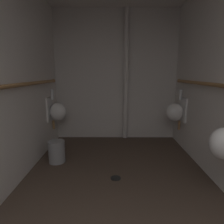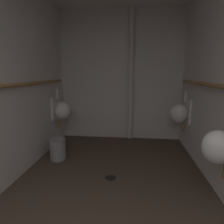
# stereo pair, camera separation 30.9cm
# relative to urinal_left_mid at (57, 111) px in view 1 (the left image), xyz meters

# --- Properties ---
(floor) EXTENTS (2.63, 4.53, 0.08)m
(floor) POSITION_rel_urinal_left_mid_xyz_m (1.11, -1.68, -0.73)
(floor) COLOR #47382D
(floor) RESTS_ON ground
(wall_back) EXTENTS (2.63, 0.06, 2.65)m
(wall_back) POSITION_rel_urinal_left_mid_xyz_m (1.11, 0.55, 0.64)
(wall_back) COLOR silver
(wall_back) RESTS_ON ground
(urinal_left_mid) EXTENTS (0.32, 0.30, 0.76)m
(urinal_left_mid) POSITION_rel_urinal_left_mid_xyz_m (0.00, 0.00, 0.00)
(urinal_left_mid) COLOR white
(urinal_right_far) EXTENTS (0.32, 0.30, 0.76)m
(urinal_right_far) POSITION_rel_urinal_left_mid_xyz_m (2.22, -0.03, 0.00)
(urinal_right_far) COLOR white
(standpipe_back_wall) EXTENTS (0.10, 0.10, 2.60)m
(standpipe_back_wall) POSITION_rel_urinal_left_mid_xyz_m (1.31, 0.44, 0.64)
(standpipe_back_wall) COLOR silver
(standpipe_back_wall) RESTS_ON ground
(floor_drain) EXTENTS (0.14, 0.14, 0.01)m
(floor_drain) POSITION_rel_urinal_left_mid_xyz_m (1.09, -1.17, -0.68)
(floor_drain) COLOR black
(floor_drain) RESTS_ON ground
(waste_bin) EXTENTS (0.26, 0.26, 0.34)m
(waste_bin) POSITION_rel_urinal_left_mid_xyz_m (0.17, -0.69, -0.51)
(waste_bin) COLOR gray
(waste_bin) RESTS_ON ground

